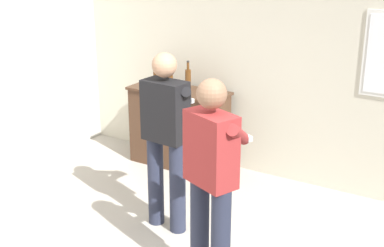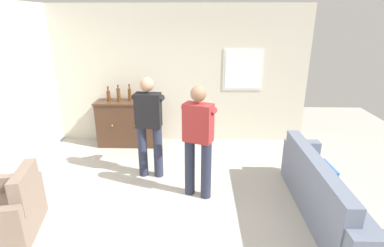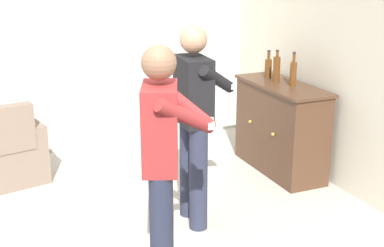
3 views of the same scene
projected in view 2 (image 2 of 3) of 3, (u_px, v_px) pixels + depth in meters
The scene contains 10 objects.
ground at pixel (169, 211), 4.15m from camera, with size 10.40×10.40×0.00m, color #B2ADA3.
wall_back_with_window at pixel (181, 75), 6.18m from camera, with size 5.20×0.15×2.80m.
couch at pixel (323, 196), 3.91m from camera, with size 0.57×2.40×0.86m.
armchair at pixel (10, 213), 3.65m from camera, with size 0.81×1.00×0.85m.
sideboard_cabinet at pixel (127, 123), 6.19m from camera, with size 1.19×0.49×0.94m.
bottle_wine_green at pixel (130, 94), 6.03m from camera, with size 0.07×0.07×0.34m.
bottle_liquor_amber at pixel (119, 95), 5.98m from camera, with size 0.07×0.07×0.33m.
bottle_spirits_clear at pixel (109, 95), 6.02m from camera, with size 0.07×0.07×0.29m.
person_standing_left at pixel (149, 123), 4.80m from camera, with size 0.56×0.49×1.68m.
person_standing_right at pixel (198, 137), 4.24m from camera, with size 0.52×0.52×1.68m.
Camera 2 is at (0.43, -3.49, 2.54)m, focal length 28.00 mm.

